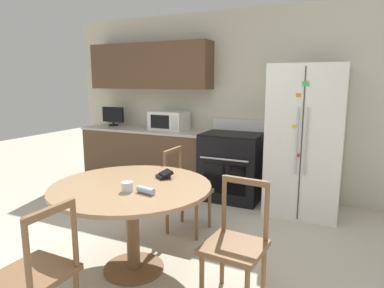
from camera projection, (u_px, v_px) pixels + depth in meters
ground_plane at (122, 276)px, 2.87m from camera, size 14.00×14.00×0.00m
back_wall at (208, 93)px, 5.05m from camera, size 5.20×0.44×2.60m
kitchen_counter at (147, 157)px, 5.34m from camera, size 2.01×0.64×0.90m
refrigerator at (306, 140)px, 4.18m from camera, size 0.85×0.81×1.81m
oven_range at (232, 166)px, 4.72m from camera, size 0.80×0.68×1.08m
microwave at (169, 120)px, 5.10m from camera, size 0.53×0.39×0.28m
countertop_tv at (113, 116)px, 5.56m from camera, size 0.39×0.16×0.30m
dining_table at (132, 200)px, 2.87m from camera, size 1.33×1.33×0.77m
dining_chair_near at (37, 275)px, 2.12m from camera, size 0.43×0.43×0.90m
dining_chair_right at (236, 245)px, 2.50m from camera, size 0.45×0.45×0.90m
dining_chair_far at (186, 192)px, 3.70m from camera, size 0.42×0.42×0.90m
candle_glass at (127, 187)px, 2.67m from camera, size 0.09×0.09×0.08m
folded_napkin at (146, 190)px, 2.62m from camera, size 0.16×0.08×0.05m
wallet at (165, 175)px, 3.04m from camera, size 0.17×0.17×0.07m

